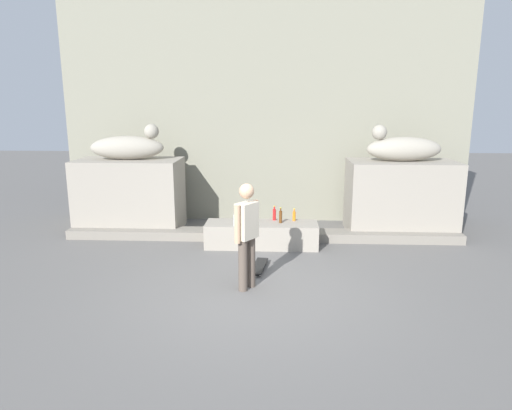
{
  "coord_description": "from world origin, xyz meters",
  "views": [
    {
      "loc": [
        0.32,
        -6.46,
        2.87
      ],
      "look_at": [
        -0.06,
        1.33,
        1.1
      ],
      "focal_mm": 32.15,
      "sensor_mm": 36.0,
      "label": 1
    }
  ],
  "objects_px": {
    "skateboard": "(259,266)",
    "bottle_red": "(274,214)",
    "bottle_clear": "(235,220)",
    "bottle_brown": "(281,216)",
    "statue_reclining_right": "(402,148)",
    "statue_reclining_left": "(129,147)",
    "skater": "(247,232)",
    "bottle_orange": "(294,216)"
  },
  "relations": [
    {
      "from": "statue_reclining_left",
      "to": "bottle_red",
      "type": "height_order",
      "value": "statue_reclining_left"
    },
    {
      "from": "statue_reclining_left",
      "to": "bottle_red",
      "type": "xyz_separation_m",
      "value": [
        3.23,
        -0.88,
        -1.28
      ]
    },
    {
      "from": "skateboard",
      "to": "bottle_red",
      "type": "distance_m",
      "value": 1.68
    },
    {
      "from": "skater",
      "to": "bottle_red",
      "type": "distance_m",
      "value": 2.45
    },
    {
      "from": "bottle_clear",
      "to": "bottle_orange",
      "type": "distance_m",
      "value": 1.25
    },
    {
      "from": "bottle_red",
      "to": "bottle_brown",
      "type": "relative_size",
      "value": 0.94
    },
    {
      "from": "statue_reclining_left",
      "to": "skater",
      "type": "xyz_separation_m",
      "value": [
        2.83,
        -3.27,
        -0.97
      ]
    },
    {
      "from": "bottle_brown",
      "to": "bottle_orange",
      "type": "xyz_separation_m",
      "value": [
        0.28,
        0.18,
        -0.03
      ]
    },
    {
      "from": "skater",
      "to": "bottle_orange",
      "type": "height_order",
      "value": "skater"
    },
    {
      "from": "skateboard",
      "to": "bottle_orange",
      "type": "height_order",
      "value": "bottle_orange"
    },
    {
      "from": "bottle_red",
      "to": "bottle_orange",
      "type": "height_order",
      "value": "bottle_red"
    },
    {
      "from": "skater",
      "to": "skateboard",
      "type": "bearing_deg",
      "value": 23.59
    },
    {
      "from": "statue_reclining_left",
      "to": "bottle_orange",
      "type": "relative_size",
      "value": 6.34
    },
    {
      "from": "statue_reclining_left",
      "to": "skateboard",
      "type": "bearing_deg",
      "value": -44.47
    },
    {
      "from": "statue_reclining_right",
      "to": "bottle_orange",
      "type": "distance_m",
      "value": 2.81
    },
    {
      "from": "statue_reclining_right",
      "to": "bottle_red",
      "type": "distance_m",
      "value": 3.13
    },
    {
      "from": "bottle_clear",
      "to": "bottle_brown",
      "type": "relative_size",
      "value": 0.95
    },
    {
      "from": "statue_reclining_right",
      "to": "bottle_clear",
      "type": "distance_m",
      "value": 3.96
    },
    {
      "from": "bottle_clear",
      "to": "bottle_brown",
      "type": "xyz_separation_m",
      "value": [
        0.89,
        0.28,
        0.01
      ]
    },
    {
      "from": "statue_reclining_left",
      "to": "bottle_brown",
      "type": "bearing_deg",
      "value": -23.17
    },
    {
      "from": "statue_reclining_left",
      "to": "skateboard",
      "type": "relative_size",
      "value": 2.01
    },
    {
      "from": "skater",
      "to": "bottle_red",
      "type": "relative_size",
      "value": 5.57
    },
    {
      "from": "statue_reclining_left",
      "to": "bottle_brown",
      "type": "relative_size",
      "value": 5.18
    },
    {
      "from": "skateboard",
      "to": "bottle_orange",
      "type": "relative_size",
      "value": 3.16
    },
    {
      "from": "statue_reclining_left",
      "to": "bottle_red",
      "type": "bearing_deg",
      "value": -20.27
    },
    {
      "from": "bottle_clear",
      "to": "bottle_orange",
      "type": "relative_size",
      "value": 1.16
    },
    {
      "from": "statue_reclining_left",
      "to": "bottle_clear",
      "type": "bearing_deg",
      "value": -34.13
    },
    {
      "from": "bottle_brown",
      "to": "bottle_clear",
      "type": "bearing_deg",
      "value": -162.77
    },
    {
      "from": "skateboard",
      "to": "bottle_clear",
      "type": "xyz_separation_m",
      "value": [
        -0.52,
        1.08,
        0.55
      ]
    },
    {
      "from": "statue_reclining_left",
      "to": "bottle_orange",
      "type": "xyz_separation_m",
      "value": [
        3.64,
        -0.91,
        -1.3
      ]
    },
    {
      "from": "bottle_clear",
      "to": "bottle_orange",
      "type": "xyz_separation_m",
      "value": [
        1.17,
        0.46,
        -0.02
      ]
    },
    {
      "from": "skater",
      "to": "bottle_brown",
      "type": "height_order",
      "value": "skater"
    },
    {
      "from": "bottle_red",
      "to": "bottle_orange",
      "type": "distance_m",
      "value": 0.41
    },
    {
      "from": "skateboard",
      "to": "bottle_red",
      "type": "xyz_separation_m",
      "value": [
        0.25,
        1.57,
        0.55
      ]
    },
    {
      "from": "skater",
      "to": "bottle_clear",
      "type": "relative_size",
      "value": 5.55
    },
    {
      "from": "skater",
      "to": "skateboard",
      "type": "distance_m",
      "value": 1.2
    },
    {
      "from": "statue_reclining_right",
      "to": "skater",
      "type": "height_order",
      "value": "statue_reclining_right"
    },
    {
      "from": "bottle_red",
      "to": "bottle_clear",
      "type": "distance_m",
      "value": 0.91
    },
    {
      "from": "bottle_orange",
      "to": "skater",
      "type": "bearing_deg",
      "value": -108.85
    },
    {
      "from": "statue_reclining_left",
      "to": "bottle_brown",
      "type": "xyz_separation_m",
      "value": [
        3.36,
        -1.09,
        -1.27
      ]
    },
    {
      "from": "bottle_brown",
      "to": "statue_reclining_left",
      "type": "bearing_deg",
      "value": 161.95
    },
    {
      "from": "skater",
      "to": "skateboard",
      "type": "xyz_separation_m",
      "value": [
        0.16,
        0.83,
        -0.86
      ]
    }
  ]
}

